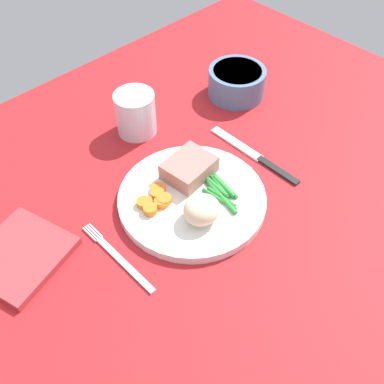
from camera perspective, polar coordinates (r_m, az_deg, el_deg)
dining_table at (r=80.70cm, az=0.49°, el=0.29°), size 120.00×90.00×2.00cm
dinner_plate at (r=76.86cm, az=0.00°, el=-0.89°), size 24.84×24.84×1.60cm
meat_portion at (r=78.61cm, az=-0.23°, el=3.09°), size 8.94×7.55×3.19cm
mashed_potatoes at (r=71.54cm, az=1.21°, el=-2.23°), size 6.08×5.53×4.32cm
carrot_slices at (r=75.22cm, az=-4.62°, el=-1.01°), size 6.32×5.48×1.22cm
green_beans at (r=76.65cm, az=3.52°, el=0.15°), size 4.64×9.87×0.90cm
fork at (r=71.40cm, az=-9.18°, el=-8.06°), size 1.44×16.60×0.40cm
knife at (r=85.73cm, az=7.94°, el=4.44°), size 1.70×20.50×0.64cm
water_glass at (r=89.02cm, az=-7.00°, el=9.38°), size 7.69×7.69×8.38cm
salad_bowl at (r=98.42cm, az=5.58°, el=13.60°), size 11.80×11.80×5.88cm
napkin at (r=74.92cm, az=-20.63°, el=-7.39°), size 16.77×16.12×1.29cm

